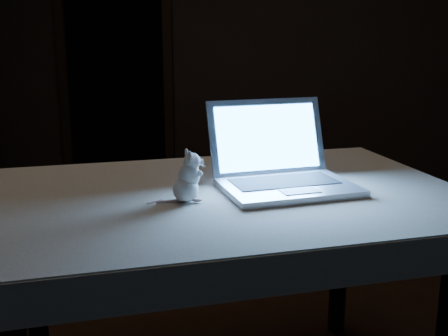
# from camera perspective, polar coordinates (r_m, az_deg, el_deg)

# --- Properties ---
(floor) EXTENTS (5.00, 5.00, 0.00)m
(floor) POSITION_cam_1_polar(r_m,az_deg,el_deg) (2.89, -4.00, -15.14)
(floor) COLOR black
(floor) RESTS_ON ground
(back_wall) EXTENTS (4.50, 0.04, 2.60)m
(back_wall) POSITION_cam_1_polar(r_m,az_deg,el_deg) (5.01, 1.32, 12.72)
(back_wall) COLOR black
(back_wall) RESTS_ON ground
(doorway) EXTENTS (1.06, 0.36, 2.13)m
(doorway) POSITION_cam_1_polar(r_m,az_deg,el_deg) (5.24, -10.94, 9.96)
(doorway) COLOR black
(doorway) RESTS_ON back_wall
(table) EXTENTS (1.84, 1.53, 0.84)m
(table) POSITION_cam_1_polar(r_m,az_deg,el_deg) (2.11, -0.28, -13.72)
(table) COLOR black
(table) RESTS_ON floor
(tablecloth) EXTENTS (1.95, 1.58, 0.11)m
(tablecloth) POSITION_cam_1_polar(r_m,az_deg,el_deg) (1.94, -0.94, -4.30)
(tablecloth) COLOR beige
(tablecloth) RESTS_ON table
(laptop) EXTENTS (0.58, 0.55, 0.31)m
(laptop) POSITION_cam_1_polar(r_m,az_deg,el_deg) (1.94, 6.68, 2.06)
(laptop) COLOR silver
(laptop) RESTS_ON tablecloth
(plush_mouse) EXTENTS (0.17, 0.17, 0.17)m
(plush_mouse) POSITION_cam_1_polar(r_m,az_deg,el_deg) (1.83, -3.94, -0.84)
(plush_mouse) COLOR white
(plush_mouse) RESTS_ON tablecloth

